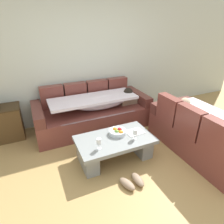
# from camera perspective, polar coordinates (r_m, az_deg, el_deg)

# --- Properties ---
(ground_plane) EXTENTS (14.00, 14.00, 0.00)m
(ground_plane) POSITION_cam_1_polar(r_m,az_deg,el_deg) (2.92, 6.11, -18.73)
(ground_plane) COLOR #A6844C
(back_wall) EXTENTS (9.00, 0.10, 2.70)m
(back_wall) POSITION_cam_1_polar(r_m,az_deg,el_deg) (4.13, -8.55, 15.90)
(back_wall) COLOR beige
(back_wall) RESTS_ON ground_plane
(couch_along_wall) EXTENTS (2.28, 0.92, 0.88)m
(couch_along_wall) POSITION_cam_1_polar(r_m,az_deg,el_deg) (3.96, -5.36, 0.09)
(couch_along_wall) COLOR brown
(couch_along_wall) RESTS_ON ground_plane
(couch_near_window) EXTENTS (0.92, 1.82, 0.88)m
(couch_near_window) POSITION_cam_1_polar(r_m,az_deg,el_deg) (3.53, 25.43, -5.83)
(couch_near_window) COLOR brown
(couch_near_window) RESTS_ON ground_plane
(coffee_table) EXTENTS (1.20, 0.68, 0.38)m
(coffee_table) POSITION_cam_1_polar(r_m,az_deg,el_deg) (3.08, 0.85, -10.02)
(coffee_table) COLOR gray
(coffee_table) RESTS_ON ground_plane
(fruit_bowl) EXTENTS (0.28, 0.28, 0.10)m
(fruit_bowl) POSITION_cam_1_polar(r_m,az_deg,el_deg) (3.08, 1.68, -5.93)
(fruit_bowl) COLOR silver
(fruit_bowl) RESTS_ON coffee_table
(wine_glass_near_left) EXTENTS (0.07, 0.07, 0.17)m
(wine_glass_near_left) POSITION_cam_1_polar(r_m,az_deg,el_deg) (2.72, -3.97, -8.92)
(wine_glass_near_left) COLOR silver
(wine_glass_near_left) RESTS_ON coffee_table
(wine_glass_near_right) EXTENTS (0.07, 0.07, 0.17)m
(wine_glass_near_right) POSITION_cam_1_polar(r_m,az_deg,el_deg) (2.94, 6.93, -6.06)
(wine_glass_near_right) COLOR silver
(wine_glass_near_right) RESTS_ON coffee_table
(open_magazine) EXTENTS (0.29, 0.23, 0.01)m
(open_magazine) POSITION_cam_1_polar(r_m,az_deg,el_deg) (3.16, 6.81, -6.01)
(open_magazine) COLOR white
(open_magazine) RESTS_ON coffee_table
(side_cabinet) EXTENTS (0.72, 0.44, 0.64)m
(side_cabinet) POSITION_cam_1_polar(r_m,az_deg,el_deg) (4.05, -30.22, -3.15)
(side_cabinet) COLOR #4D361C
(side_cabinet) RESTS_ON ground_plane
(pair_of_shoes) EXTENTS (0.33, 0.29, 0.09)m
(pair_of_shoes) POSITION_cam_1_polar(r_m,az_deg,el_deg) (2.79, 6.17, -20.09)
(pair_of_shoes) COLOR #8C7259
(pair_of_shoes) RESTS_ON ground_plane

